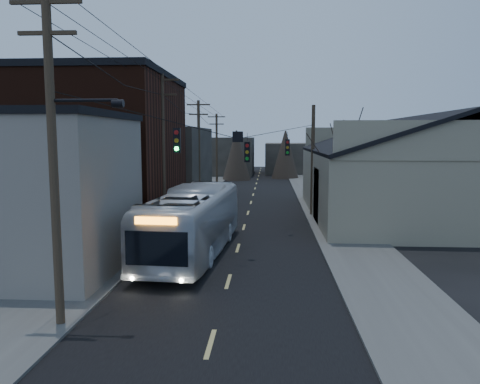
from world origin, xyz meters
name	(u,v)px	position (x,y,z in m)	size (l,w,h in m)	color
ground	(200,379)	(0.00, 0.00, 0.00)	(160.00, 160.00, 0.00)	black
road_surface	(250,206)	(0.00, 30.00, 0.01)	(9.00, 110.00, 0.02)	black
sidewalk_left	(178,204)	(-6.50, 30.00, 0.06)	(4.00, 110.00, 0.12)	#474744
sidewalk_right	(324,206)	(6.50, 30.00, 0.06)	(4.00, 110.00, 0.12)	#474744
building_clapboard	(30,195)	(-9.00, 9.00, 3.50)	(8.00, 8.00, 7.00)	slate
building_brick	(97,153)	(-10.00, 20.00, 5.00)	(10.00, 12.00, 10.00)	black
building_left_far	(160,162)	(-9.50, 36.00, 3.50)	(9.00, 14.00, 7.00)	#2D2A24
warehouse	(418,182)	(13.00, 25.00, 2.70)	(16.16, 20.60, 7.73)	gray
building_far_left	(222,156)	(-6.00, 65.00, 3.00)	(10.00, 12.00, 6.00)	#2D2A24
building_far_right	(300,158)	(7.00, 70.00, 2.50)	(12.00, 14.00, 5.00)	#2D2A24
bare_tree	(342,175)	(6.50, 20.00, 3.60)	(0.40, 0.40, 7.20)	black
utility_lines	(206,152)	(-3.11, 24.14, 4.95)	(11.24, 45.28, 10.50)	#382B1E
bus	(193,222)	(-2.21, 12.50, 1.73)	(2.90, 12.41, 3.46)	silver
parked_car	(205,196)	(-4.30, 31.58, 0.62)	(1.31, 3.74, 1.23)	#A0A2A7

